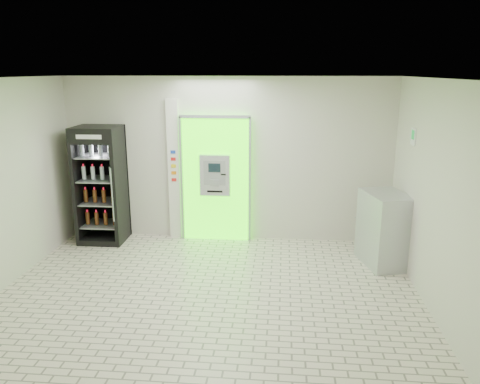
# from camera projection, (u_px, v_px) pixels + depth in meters

# --- Properties ---
(ground) EXTENTS (6.00, 6.00, 0.00)m
(ground) POSITION_uv_depth(u_px,v_px,m) (206.00, 298.00, 6.55)
(ground) COLOR beige
(ground) RESTS_ON ground
(room_shell) EXTENTS (6.00, 6.00, 6.00)m
(room_shell) POSITION_uv_depth(u_px,v_px,m) (204.00, 170.00, 6.08)
(room_shell) COLOR beige
(room_shell) RESTS_ON ground
(atm_assembly) EXTENTS (1.30, 0.24, 2.33)m
(atm_assembly) POSITION_uv_depth(u_px,v_px,m) (216.00, 178.00, 8.59)
(atm_assembly) COLOR #31FF03
(atm_assembly) RESTS_ON ground
(pillar) EXTENTS (0.22, 0.11, 2.60)m
(pillar) POSITION_uv_depth(u_px,v_px,m) (174.00, 170.00, 8.66)
(pillar) COLOR silver
(pillar) RESTS_ON ground
(beverage_cooler) EXTENTS (0.81, 0.76, 2.14)m
(beverage_cooler) POSITION_uv_depth(u_px,v_px,m) (101.00, 187.00, 8.55)
(beverage_cooler) COLOR black
(beverage_cooler) RESTS_ON ground
(steel_cabinet) EXTENTS (0.82, 1.02, 1.20)m
(steel_cabinet) POSITION_uv_depth(u_px,v_px,m) (384.00, 229.00, 7.58)
(steel_cabinet) COLOR #B1B4B9
(steel_cabinet) RESTS_ON ground
(exit_sign) EXTENTS (0.02, 0.22, 0.26)m
(exit_sign) POSITION_uv_depth(u_px,v_px,m) (413.00, 137.00, 7.09)
(exit_sign) COLOR white
(exit_sign) RESTS_ON room_shell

